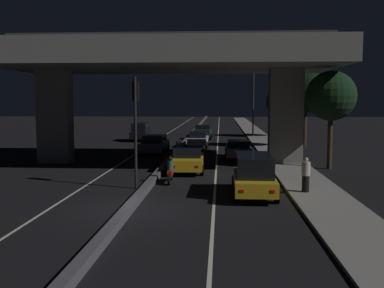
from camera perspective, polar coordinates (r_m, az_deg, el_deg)
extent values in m
plane|color=black|center=(18.11, -7.80, -8.29)|extent=(200.00, 200.00, 0.00)
cube|color=beige|center=(52.85, -3.81, 0.89)|extent=(0.12, 126.00, 0.00)
cube|color=beige|center=(52.41, 3.33, 0.85)|extent=(0.12, 126.00, 0.00)
cube|color=#4C4C51|center=(52.52, -0.25, 1.04)|extent=(0.37, 126.00, 0.31)
cube|color=gray|center=(45.65, 9.22, 0.16)|extent=(2.64, 126.00, 0.12)
cube|color=gray|center=(32.45, -17.01, 3.36)|extent=(2.19, 1.32, 6.41)
cube|color=gray|center=(30.69, 11.79, 3.37)|extent=(2.19, 1.32, 6.41)
cube|color=gray|center=(30.70, -3.06, 10.92)|extent=(22.22, 10.99, 1.56)
cube|color=#333335|center=(30.84, -3.07, 13.20)|extent=(22.22, 0.40, 0.90)
cylinder|color=black|center=(21.95, -7.20, 1.34)|extent=(0.14, 0.14, 5.44)
cube|color=black|center=(22.08, -7.17, 6.68)|extent=(0.30, 0.28, 0.95)
sphere|color=black|center=(22.23, -7.11, 7.44)|extent=(0.18, 0.18, 0.18)
sphere|color=black|center=(22.22, -7.10, 6.67)|extent=(0.18, 0.18, 0.18)
sphere|color=green|center=(22.22, -7.09, 5.91)|extent=(0.18, 0.18, 0.18)
cylinder|color=#2D2D30|center=(53.07, 7.79, 5.25)|extent=(0.18, 0.18, 8.12)
cylinder|color=#2D2D30|center=(53.14, 6.91, 9.48)|extent=(1.71, 0.10, 0.10)
ellipsoid|color=#F2B759|center=(53.10, 5.98, 9.39)|extent=(0.56, 0.32, 0.24)
cube|color=gold|center=(20.64, 7.85, -4.77)|extent=(1.83, 4.55, 0.62)
cube|color=black|center=(20.63, 7.86, -2.63)|extent=(1.60, 3.28, 0.91)
cylinder|color=black|center=(22.13, 5.34, -4.85)|extent=(0.21, 0.66, 0.65)
cylinder|color=black|center=(22.24, 9.84, -4.86)|extent=(0.21, 0.66, 0.65)
cylinder|color=black|center=(19.20, 5.51, -6.47)|extent=(0.21, 0.66, 0.65)
cylinder|color=black|center=(19.32, 10.71, -6.47)|extent=(0.21, 0.66, 0.65)
cube|color=red|center=(18.37, 6.35, -5.94)|extent=(0.18, 0.03, 0.11)
cube|color=red|center=(18.46, 10.24, -5.94)|extent=(0.18, 0.03, 0.11)
cube|color=gold|center=(27.31, -0.53, -2.21)|extent=(1.90, 4.63, 0.62)
cube|color=black|center=(27.12, -0.55, -1.10)|extent=(1.65, 1.86, 0.48)
cylinder|color=black|center=(28.92, -2.14, -2.40)|extent=(0.21, 0.63, 0.62)
cylinder|color=black|center=(28.82, 1.44, -2.42)|extent=(0.21, 0.63, 0.62)
cylinder|color=black|center=(25.92, -2.72, -3.33)|extent=(0.21, 0.63, 0.62)
cylinder|color=black|center=(25.81, 1.27, -3.37)|extent=(0.21, 0.63, 0.62)
cube|color=red|center=(25.07, -2.32, -2.85)|extent=(0.18, 0.03, 0.11)
cube|color=red|center=(24.98, 0.64, -2.88)|extent=(0.18, 0.03, 0.11)
cube|color=#515459|center=(33.35, 5.91, -0.81)|extent=(1.90, 4.63, 0.58)
cube|color=black|center=(33.18, 5.93, 0.06)|extent=(1.64, 1.86, 0.46)
cylinder|color=black|center=(34.88, 4.37, -1.00)|extent=(0.21, 0.67, 0.67)
cylinder|color=black|center=(34.93, 7.31, -1.02)|extent=(0.21, 0.67, 0.67)
cylinder|color=black|center=(31.87, 4.37, -1.62)|extent=(0.21, 0.67, 0.67)
cylinder|color=black|center=(31.92, 7.59, -1.64)|extent=(0.21, 0.67, 0.67)
cube|color=red|center=(31.04, 4.84, -1.23)|extent=(0.18, 0.03, 0.11)
cube|color=red|center=(31.08, 7.20, -1.24)|extent=(0.18, 0.03, 0.11)
cube|color=silver|center=(41.21, 0.82, 0.46)|extent=(1.76, 4.34, 0.60)
cube|color=black|center=(40.95, 0.80, 1.20)|extent=(1.51, 2.10, 0.49)
cylinder|color=black|center=(42.71, -0.13, 0.24)|extent=(0.22, 0.69, 0.69)
cylinder|color=black|center=(42.60, 2.04, 0.22)|extent=(0.22, 0.69, 0.69)
cylinder|color=black|center=(39.89, -0.49, -0.14)|extent=(0.22, 0.69, 0.69)
cylinder|color=black|center=(39.78, 1.84, -0.16)|extent=(0.22, 0.69, 0.69)
cube|color=red|center=(39.11, -0.25, 0.23)|extent=(0.18, 0.03, 0.11)
cube|color=red|center=(39.02, 1.45, 0.22)|extent=(0.18, 0.03, 0.11)
cube|color=black|center=(49.94, 1.40, 1.47)|extent=(1.93, 4.26, 0.78)
cube|color=black|center=(49.79, 1.39, 2.15)|extent=(1.62, 1.74, 0.43)
cylinder|color=black|center=(51.41, 0.56, 1.15)|extent=(0.23, 0.70, 0.69)
cylinder|color=black|center=(51.28, 2.48, 1.14)|extent=(0.23, 0.70, 0.69)
cylinder|color=black|center=(48.67, 0.26, 0.90)|extent=(0.23, 0.70, 0.69)
cylinder|color=black|center=(48.53, 2.29, 0.88)|extent=(0.23, 0.70, 0.69)
cube|color=red|center=(47.89, 0.47, 1.34)|extent=(0.18, 0.04, 0.11)
cube|color=red|center=(47.79, 1.95, 1.33)|extent=(0.18, 0.04, 0.11)
cube|color=#515459|center=(36.68, -4.80, -0.22)|extent=(2.00, 4.49, 0.65)
cube|color=black|center=(36.84, -4.75, 0.73)|extent=(1.71, 2.18, 0.53)
cylinder|color=black|center=(35.12, -3.76, -1.01)|extent=(0.22, 0.60, 0.60)
cylinder|color=black|center=(35.46, -6.67, -0.97)|extent=(0.22, 0.60, 0.60)
cylinder|color=black|center=(38.00, -3.05, -0.50)|extent=(0.22, 0.60, 0.60)
cylinder|color=black|center=(38.31, -5.75, -0.47)|extent=(0.22, 0.60, 0.60)
cube|color=white|center=(38.77, -3.27, -0.04)|extent=(0.18, 0.04, 0.11)
cube|color=white|center=(38.99, -5.17, -0.03)|extent=(0.18, 0.04, 0.11)
cube|color=black|center=(48.02, -6.52, 1.19)|extent=(1.74, 3.97, 0.67)
cube|color=black|center=(47.87, -6.55, 2.13)|extent=(1.53, 2.86, 0.92)
cylinder|color=black|center=(46.62, -5.81, 0.65)|extent=(0.21, 0.67, 0.67)
cylinder|color=black|center=(46.94, -7.80, 0.66)|extent=(0.21, 0.67, 0.67)
cylinder|color=black|center=(49.18, -5.28, 0.92)|extent=(0.21, 0.67, 0.67)
cylinder|color=black|center=(49.49, -7.18, 0.92)|extent=(0.21, 0.67, 0.67)
cube|color=white|center=(49.88, -5.42, 1.25)|extent=(0.18, 0.03, 0.11)
cube|color=white|center=(50.09, -6.76, 1.25)|extent=(0.18, 0.03, 0.11)
cylinder|color=black|center=(24.35, -2.62, -3.94)|extent=(0.09, 0.60, 0.60)
cylinder|color=black|center=(23.01, -2.93, -4.50)|extent=(0.11, 0.60, 0.60)
cube|color=maroon|center=(23.65, -2.78, -3.69)|extent=(0.26, 1.04, 0.32)
cylinder|color=#26593F|center=(23.59, -2.78, -2.74)|extent=(0.33, 0.33, 0.47)
sphere|color=black|center=(23.54, -2.79, -1.88)|extent=(0.24, 0.24, 0.24)
cube|color=red|center=(22.93, -2.95, -3.98)|extent=(0.08, 0.03, 0.08)
cylinder|color=black|center=(32.71, -1.82, -1.50)|extent=(0.11, 0.59, 0.58)
cylinder|color=black|center=(31.45, -1.91, -1.79)|extent=(0.13, 0.59, 0.58)
cube|color=navy|center=(32.05, -1.87, -1.25)|extent=(0.29, 0.98, 0.32)
cylinder|color=navy|center=(32.01, -1.87, -0.52)|extent=(0.34, 0.34, 0.50)
sphere|color=silver|center=(31.97, -1.87, 0.14)|extent=(0.24, 0.24, 0.24)
cube|color=red|center=(31.37, -1.91, -1.40)|extent=(0.08, 0.03, 0.08)
cylinder|color=black|center=(21.35, 14.22, -4.91)|extent=(0.33, 0.33, 0.76)
cylinder|color=beige|center=(21.24, 14.27, -3.06)|extent=(0.39, 0.39, 0.63)
sphere|color=tan|center=(21.18, 14.29, -1.94)|extent=(0.21, 0.21, 0.21)
cylinder|color=#38281C|center=(29.47, 17.08, 0.25)|extent=(0.31, 0.31, 3.43)
sphere|color=black|center=(29.36, 17.25, 5.86)|extent=(3.11, 3.11, 3.11)
cylinder|color=#2D2116|center=(42.02, 14.08, 2.03)|extent=(0.41, 0.41, 3.67)
sphere|color=black|center=(41.95, 14.19, 6.55)|extent=(3.94, 3.94, 3.94)
cylinder|color=#38281C|center=(53.87, 11.47, 2.25)|extent=(0.39, 0.39, 2.58)
sphere|color=black|center=(53.78, 11.53, 5.24)|extent=(4.05, 4.05, 4.05)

